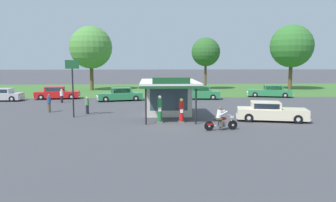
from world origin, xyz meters
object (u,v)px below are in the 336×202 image
Objects in this scene: bystander_standing_back_lot at (49,103)px; bystander_admiring_sedan at (62,96)px; gas_pump_offside at (181,112)px; parked_car_back_row_centre_left at (270,92)px; parked_car_back_row_centre at (120,95)px; bystander_chatting_near_pumps at (87,105)px; parked_car_back_row_left at (198,93)px; roadside_pole_sign at (72,78)px; parked_car_back_row_far_right at (1,95)px; parked_car_second_row_spare at (57,93)px; gas_pump_nearside at (160,110)px; featured_classic_sedan at (271,112)px; motorcycle_with_rider at (221,121)px.

bystander_standing_back_lot is 6.96m from bystander_admiring_sedan.
gas_pump_offside is 21.45m from parked_car_back_row_centre_left.
bystander_chatting_near_pumps is (-1.97, -9.41, 0.09)m from parked_car_back_row_centre.
parked_car_back_row_left is at bearing 77.59° from gas_pump_offside.
roadside_pole_sign is at bearing -115.01° from bystander_chatting_near_pumps.
parked_car_back_row_left reaches higher than parked_car_back_row_centre_left.
roadside_pole_sign is at bearing -103.98° from parked_car_back_row_centre.
parked_car_back_row_far_right is at bearing 177.80° from parked_car_back_row_centre.
parked_car_back_row_far_right is at bearing -162.52° from parked_car_second_row_spare.
parked_car_back_row_centre_left is 3.56× the size of bystander_standing_back_lot.
gas_pump_offside is (1.62, -0.00, -0.11)m from gas_pump_nearside.
gas_pump_nearside reaches higher than parked_car_back_row_centre.
parked_car_second_row_spare is 26.60m from parked_car_back_row_centre_left.
parked_car_back_row_far_right is at bearing -175.33° from parked_car_back_row_centre_left.
featured_classic_sedan is at bearing -109.78° from parked_car_back_row_centre_left.
featured_classic_sedan is (6.94, 0.46, -0.15)m from gas_pump_offside.
parked_car_back_row_centre_left reaches higher than bystander_admiring_sedan.
parked_car_second_row_spare is 1.13× the size of parked_car_back_row_far_right.
bystander_admiring_sedan is at bearing 147.65° from featured_classic_sedan.
roadside_pole_sign is (-2.76, -11.09, 2.50)m from parked_car_back_row_centre.
motorcycle_with_rider is 18.67m from parked_car_back_row_centre.
bystander_chatting_near_pumps is 0.93× the size of bystander_standing_back_lot.
bystander_standing_back_lot is at bearing -78.01° from parked_car_second_row_spare.
featured_classic_sedan is at bearing -32.35° from bystander_admiring_sedan.
motorcycle_with_rider is 0.47× the size of parked_car_back_row_far_right.
parked_car_back_row_far_right is 1.04× the size of roadside_pole_sign.
gas_pump_nearside is at bearing -53.54° from parked_car_second_row_spare.
motorcycle_with_rider is 0.42× the size of parked_car_second_row_spare.
parked_car_back_row_left is at bearing 1.95° from parked_car_back_row_far_right.
gas_pump_nearside reaches higher than bystander_admiring_sedan.
gas_pump_nearside is at bearing -73.18° from parked_car_back_row_centre.
parked_car_back_row_left is 22.83m from parked_car_back_row_far_right.
gas_pump_offside is at bearing -45.97° from bystander_admiring_sedan.
parked_car_back_row_far_right is 3.00× the size of bystander_standing_back_lot.
featured_classic_sedan is 15.22m from parked_car_back_row_left.
gas_pump_offside is 12.69m from bystander_standing_back_lot.
bystander_admiring_sedan is at bearing -67.57° from parked_car_second_row_spare.
bystander_standing_back_lot is at bearing -146.78° from parked_car_back_row_left.
roadside_pole_sign is (-21.52, -14.26, 2.51)m from parked_car_back_row_centre_left.
parked_car_second_row_spare is 0.96× the size of parked_car_back_row_left.
parked_car_second_row_spare is 14.58m from roadside_pole_sign.
bystander_standing_back_lot reaches higher than featured_classic_sedan.
bystander_standing_back_lot is at bearing 153.84° from gas_pump_offside.
motorcycle_with_rider is at bearing -38.40° from parked_car_back_row_far_right.
gas_pump_nearside is 0.44× the size of roadside_pole_sign.
gas_pump_offside is at bearing 130.00° from motorcycle_with_rider.
gas_pump_nearside is 0.90× the size of motorcycle_with_rider.
roadside_pole_sign is (5.07, -13.44, 2.52)m from parked_car_second_row_spare.
parked_car_back_row_left is at bearing 43.79° from bystander_chatting_near_pumps.
motorcycle_with_rider is 0.49× the size of roadside_pole_sign.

